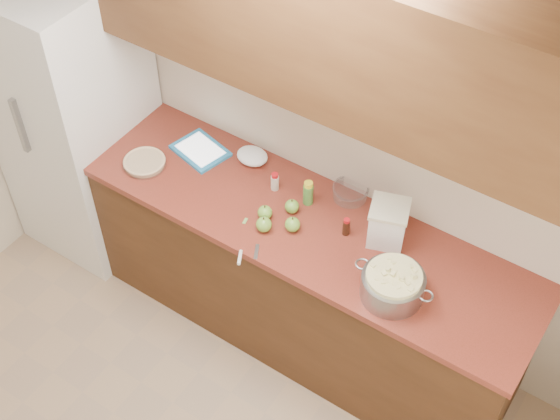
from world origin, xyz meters
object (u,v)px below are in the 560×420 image
Objects in this scene: colander at (393,285)px; flour_canister at (388,223)px; tablet at (200,151)px; pie at (145,162)px.

flour_canister is at bearing 122.73° from colander.
colander is at bearing 1.78° from tablet.
pie is 0.31m from tablet.
colander is 1.19× the size of tablet.
flour_canister reaches higher than pie.
flour_canister is at bearing 10.95° from pie.
colander is at bearing -57.27° from flour_canister.
pie is 1.34m from flour_canister.
flour_canister is at bearing 13.99° from tablet.
tablet is (-1.13, -0.01, -0.10)m from flour_canister.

